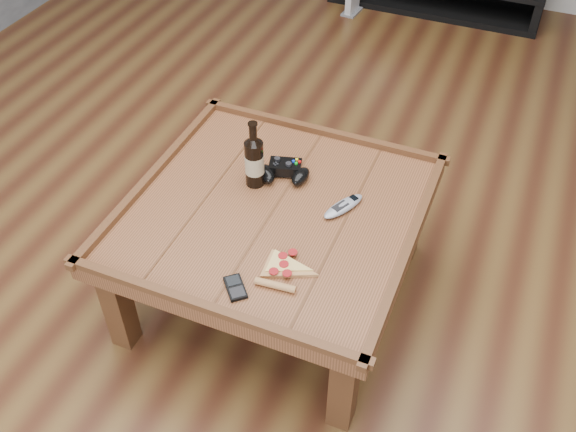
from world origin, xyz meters
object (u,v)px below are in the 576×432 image
at_px(remote_control, 343,206).
at_px(pizza_slice, 283,269).
at_px(beer_bottle, 254,160).
at_px(smartphone, 235,287).
at_px(coffee_table, 274,221).
at_px(game_controller, 284,172).

bearing_deg(remote_control, pizza_slice, -77.18).
bearing_deg(beer_bottle, smartphone, -72.31).
xyz_separation_m(coffee_table, game_controller, (-0.03, 0.18, 0.09)).
height_order(beer_bottle, smartphone, beer_bottle).
bearing_deg(beer_bottle, remote_control, -1.56).
xyz_separation_m(coffee_table, pizza_slice, (0.14, -0.25, 0.07)).
bearing_deg(coffee_table, game_controller, 100.61).
distance_m(coffee_table, beer_bottle, 0.23).
distance_m(game_controller, smartphone, 0.56).
height_order(pizza_slice, smartphone, pizza_slice).
distance_m(beer_bottle, smartphone, 0.52).
relative_size(game_controller, pizza_slice, 0.82).
distance_m(pizza_slice, remote_control, 0.36).
relative_size(smartphone, remote_control, 0.59).
relative_size(coffee_table, beer_bottle, 3.87).
xyz_separation_m(game_controller, smartphone, (0.07, -0.55, -0.02)).
relative_size(pizza_slice, remote_control, 1.33).
relative_size(beer_bottle, smartphone, 2.42).
relative_size(beer_bottle, pizza_slice, 1.08).
height_order(smartphone, remote_control, remote_control).
distance_m(game_controller, pizza_slice, 0.46).
xyz_separation_m(beer_bottle, smartphone, (0.15, -0.48, -0.10)).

